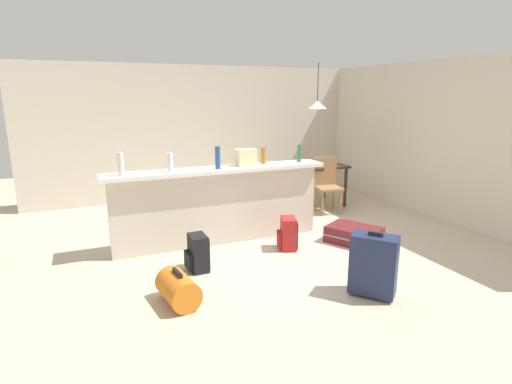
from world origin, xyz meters
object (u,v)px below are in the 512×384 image
bottle_green (299,153)px  suitcase_flat_maroon (354,235)px  bottle_white (121,164)px  bottle_blue (218,158)px  grocery_bag (246,157)px  duffel_bag_orange (178,289)px  bottle_amber (263,155)px  dining_chair_near_partition (327,182)px  backpack_black (198,254)px  backpack_red (288,234)px  dining_table (312,170)px  pendant_lamp (317,105)px  bottle_clear (170,162)px  suitcase_upright_navy (374,264)px

bottle_green → suitcase_flat_maroon: bottle_green is taller
suitcase_flat_maroon → bottle_white: bearing=167.1°
bottle_blue → grocery_bag: bottle_blue is taller
bottle_green → duffel_bag_orange: 2.75m
bottle_amber → duffel_bag_orange: size_ratio=0.44×
bottle_blue → dining_chair_near_partition: 2.40m
backpack_black → bottle_amber: bearing=34.9°
backpack_red → dining_chair_near_partition: bearing=42.4°
bottle_green → backpack_red: size_ratio=0.57×
backpack_black → grocery_bag: bearing=41.0°
bottle_amber → dining_table: bearing=37.5°
pendant_lamp → suitcase_flat_maroon: pendant_lamp is taller
bottle_blue → bottle_green: bottle_blue is taller
bottle_blue → backpack_red: bottle_blue is taller
bottle_clear → pendant_lamp: 3.18m
dining_chair_near_partition → bottle_green: bearing=-143.8°
bottle_white → bottle_amber: (1.89, 0.13, -0.02)m
bottle_green → dining_table: bottle_green is taller
bottle_clear → suitcase_flat_maroon: (2.30, -0.73, -1.03)m
backpack_red → backpack_black: bearing=-171.6°
bottle_green → backpack_black: 2.13m
bottle_green → suitcase_flat_maroon: bearing=-58.8°
bottle_blue → suitcase_upright_navy: 2.35m
bottle_white → backpack_red: bottle_white is taller
bottle_white → dining_table: bearing=20.6°
bottle_white → dining_chair_near_partition: (3.36, 0.78, -0.65)m
suitcase_flat_maroon → backpack_red: (-0.94, 0.15, 0.09)m
bottle_clear → dining_chair_near_partition: bearing=14.3°
suitcase_flat_maroon → backpack_red: bearing=171.1°
bottle_white → bottle_blue: bottle_blue is taller
dining_chair_near_partition → suitcase_upright_navy: dining_chair_near_partition is taller
bottle_clear → suitcase_upright_navy: bottle_clear is taller
bottle_blue → duffel_bag_orange: 1.92m
bottle_amber → suitcase_flat_maroon: bottle_amber is taller
bottle_blue → bottle_green: 1.24m
duffel_bag_orange → bottle_green: bearing=34.9°
bottle_amber → grocery_bag: (-0.27, -0.03, -0.01)m
backpack_red → bottle_white: bearing=165.2°
backpack_black → bottle_clear: bearing=97.9°
bottle_clear → backpack_red: bearing=-23.3°
bottle_amber → grocery_bag: bottle_amber is taller
bottle_blue → pendant_lamp: bearing=30.0°
duffel_bag_orange → suitcase_upright_navy: bearing=-18.1°
dining_chair_near_partition → backpack_black: dining_chair_near_partition is taller
bottle_green → grocery_bag: size_ratio=0.93×
bottle_amber → dining_table: (1.47, 1.13, -0.50)m
suitcase_flat_maroon → duffel_bag_orange: 2.66m
grocery_bag → dining_table: bearing=33.7°
bottle_amber → backpack_black: (-1.19, -0.83, -0.94)m
dining_chair_near_partition → suitcase_upright_navy: bearing=-114.0°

